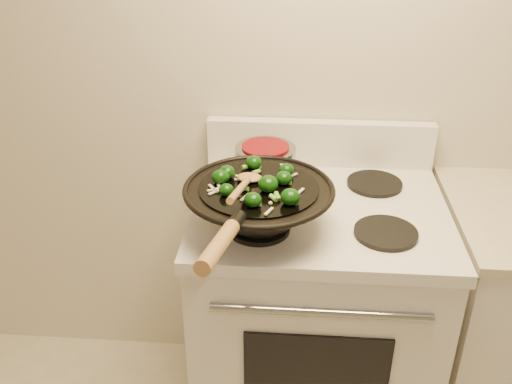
{
  "coord_description": "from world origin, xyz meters",
  "views": [
    {
      "loc": [
        -0.16,
        -0.36,
        1.8
      ],
      "look_at": [
        -0.26,
        1.04,
        1.03
      ],
      "focal_mm": 40.0,
      "sensor_mm": 36.0,
      "label": 1
    }
  ],
  "objects": [
    {
      "name": "saucepan",
      "position": [
        -0.25,
        1.32,
        0.99
      ],
      "size": [
        0.2,
        0.31,
        0.12
      ],
      "color": "gray",
      "rests_on": "stove"
    },
    {
      "name": "wok",
      "position": [
        -0.25,
        1.01,
        1.0
      ],
      "size": [
        0.42,
        0.7,
        0.21
      ],
      "color": "black",
      "rests_on": "stove"
    },
    {
      "name": "stove",
      "position": [
        -0.07,
        1.17,
        0.47
      ],
      "size": [
        0.78,
        0.67,
        1.08
      ],
      "color": "white",
      "rests_on": "ground"
    },
    {
      "name": "stirfry",
      "position": [
        -0.26,
        1.02,
        1.08
      ],
      "size": [
        0.27,
        0.3,
        0.05
      ],
      "color": "#0B3307",
      "rests_on": "wok"
    },
    {
      "name": "wooden_spoon",
      "position": [
        -0.29,
        0.97,
        1.09
      ],
      "size": [
        0.07,
        0.32,
        0.1
      ],
      "color": "olive",
      "rests_on": "wok"
    }
  ]
}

